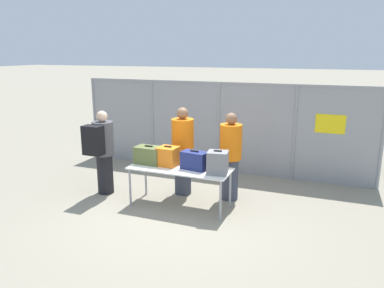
{
  "coord_description": "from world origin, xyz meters",
  "views": [
    {
      "loc": [
        2.55,
        -5.81,
        2.78
      ],
      "look_at": [
        -0.0,
        0.71,
        1.05
      ],
      "focal_mm": 35.0,
      "sensor_mm": 36.0,
      "label": 1
    }
  ],
  "objects_px": {
    "inspection_table": "(180,171)",
    "suitcase_navy": "(194,160)",
    "traveler_hooded": "(102,149)",
    "suitcase_grey": "(218,163)",
    "security_worker_near": "(183,150)",
    "suitcase_olive": "(149,155)",
    "security_worker_far": "(230,155)",
    "utility_trailer": "(311,148)",
    "suitcase_orange": "(168,156)"
  },
  "relations": [
    {
      "from": "suitcase_olive",
      "to": "suitcase_navy",
      "type": "height_order",
      "value": "suitcase_olive"
    },
    {
      "from": "suitcase_olive",
      "to": "suitcase_navy",
      "type": "relative_size",
      "value": 1.05
    },
    {
      "from": "suitcase_orange",
      "to": "utility_trailer",
      "type": "relative_size",
      "value": 0.1
    },
    {
      "from": "security_worker_near",
      "to": "inspection_table",
      "type": "bearing_deg",
      "value": 115.89
    },
    {
      "from": "suitcase_grey",
      "to": "utility_trailer",
      "type": "bearing_deg",
      "value": 71.42
    },
    {
      "from": "suitcase_grey",
      "to": "traveler_hooded",
      "type": "bearing_deg",
      "value": 177.87
    },
    {
      "from": "suitcase_olive",
      "to": "traveler_hooded",
      "type": "bearing_deg",
      "value": -178.69
    },
    {
      "from": "suitcase_navy",
      "to": "security_worker_near",
      "type": "bearing_deg",
      "value": 128.84
    },
    {
      "from": "inspection_table",
      "to": "suitcase_navy",
      "type": "xyz_separation_m",
      "value": [
        0.27,
        0.05,
        0.22
      ]
    },
    {
      "from": "suitcase_orange",
      "to": "suitcase_grey",
      "type": "xyz_separation_m",
      "value": [
        0.99,
        -0.13,
        0.02
      ]
    },
    {
      "from": "traveler_hooded",
      "to": "security_worker_near",
      "type": "xyz_separation_m",
      "value": [
        1.47,
        0.6,
        -0.02
      ]
    },
    {
      "from": "suitcase_orange",
      "to": "suitcase_olive",
      "type": "bearing_deg",
      "value": -177.52
    },
    {
      "from": "traveler_hooded",
      "to": "utility_trailer",
      "type": "relative_size",
      "value": 0.46
    },
    {
      "from": "suitcase_grey",
      "to": "security_worker_near",
      "type": "bearing_deg",
      "value": 143.72
    },
    {
      "from": "suitcase_olive",
      "to": "suitcase_orange",
      "type": "distance_m",
      "value": 0.39
    },
    {
      "from": "suitcase_grey",
      "to": "utility_trailer",
      "type": "distance_m",
      "value": 4.08
    },
    {
      "from": "suitcase_olive",
      "to": "suitcase_navy",
      "type": "xyz_separation_m",
      "value": [
        0.92,
        -0.01,
        -0.0
      ]
    },
    {
      "from": "inspection_table",
      "to": "suitcase_navy",
      "type": "distance_m",
      "value": 0.35
    },
    {
      "from": "suitcase_grey",
      "to": "security_worker_near",
      "type": "relative_size",
      "value": 0.24
    },
    {
      "from": "suitcase_orange",
      "to": "traveler_hooded",
      "type": "height_order",
      "value": "traveler_hooded"
    },
    {
      "from": "suitcase_grey",
      "to": "security_worker_near",
      "type": "xyz_separation_m",
      "value": [
        -0.94,
        0.69,
        -0.04
      ]
    },
    {
      "from": "suitcase_navy",
      "to": "security_worker_near",
      "type": "height_order",
      "value": "security_worker_near"
    },
    {
      "from": "inspection_table",
      "to": "suitcase_olive",
      "type": "xyz_separation_m",
      "value": [
        -0.65,
        0.06,
        0.22
      ]
    },
    {
      "from": "suitcase_navy",
      "to": "security_worker_far",
      "type": "xyz_separation_m",
      "value": [
        0.48,
        0.65,
        -0.03
      ]
    },
    {
      "from": "security_worker_near",
      "to": "security_worker_far",
      "type": "height_order",
      "value": "security_worker_near"
    },
    {
      "from": "suitcase_orange",
      "to": "security_worker_far",
      "type": "bearing_deg",
      "value": 31.49
    },
    {
      "from": "suitcase_orange",
      "to": "utility_trailer",
      "type": "height_order",
      "value": "suitcase_orange"
    },
    {
      "from": "traveler_hooded",
      "to": "suitcase_navy",
      "type": "bearing_deg",
      "value": -11.1
    },
    {
      "from": "suitcase_navy",
      "to": "utility_trailer",
      "type": "relative_size",
      "value": 0.13
    },
    {
      "from": "security_worker_far",
      "to": "traveler_hooded",
      "type": "bearing_deg",
      "value": 8.56
    },
    {
      "from": "inspection_table",
      "to": "suitcase_grey",
      "type": "xyz_separation_m",
      "value": [
        0.73,
        -0.05,
        0.25
      ]
    },
    {
      "from": "utility_trailer",
      "to": "suitcase_navy",
      "type": "bearing_deg",
      "value": -115.14
    },
    {
      "from": "suitcase_navy",
      "to": "inspection_table",
      "type": "bearing_deg",
      "value": -169.9
    },
    {
      "from": "traveler_hooded",
      "to": "security_worker_near",
      "type": "distance_m",
      "value": 1.59
    },
    {
      "from": "inspection_table",
      "to": "traveler_hooded",
      "type": "xyz_separation_m",
      "value": [
        -1.67,
        0.04,
        0.24
      ]
    },
    {
      "from": "suitcase_grey",
      "to": "security_worker_far",
      "type": "bearing_deg",
      "value": 88.64
    },
    {
      "from": "inspection_table",
      "to": "security_worker_far",
      "type": "height_order",
      "value": "security_worker_far"
    },
    {
      "from": "security_worker_near",
      "to": "security_worker_far",
      "type": "distance_m",
      "value": 0.96
    },
    {
      "from": "suitcase_grey",
      "to": "security_worker_near",
      "type": "distance_m",
      "value": 1.16
    },
    {
      "from": "inspection_table",
      "to": "utility_trailer",
      "type": "relative_size",
      "value": 0.51
    },
    {
      "from": "inspection_table",
      "to": "suitcase_grey",
      "type": "bearing_deg",
      "value": -4.19
    },
    {
      "from": "suitcase_grey",
      "to": "utility_trailer",
      "type": "relative_size",
      "value": 0.11
    },
    {
      "from": "inspection_table",
      "to": "traveler_hooded",
      "type": "bearing_deg",
      "value": 178.77
    },
    {
      "from": "inspection_table",
      "to": "suitcase_grey",
      "type": "relative_size",
      "value": 4.45
    },
    {
      "from": "inspection_table",
      "to": "security_worker_near",
      "type": "xyz_separation_m",
      "value": [
        -0.21,
        0.63,
        0.22
      ]
    },
    {
      "from": "suitcase_orange",
      "to": "utility_trailer",
      "type": "xyz_separation_m",
      "value": [
        2.28,
        3.71,
        -0.51
      ]
    },
    {
      "from": "suitcase_grey",
      "to": "security_worker_far",
      "type": "height_order",
      "value": "security_worker_far"
    },
    {
      "from": "suitcase_orange",
      "to": "suitcase_navy",
      "type": "xyz_separation_m",
      "value": [
        0.53,
        -0.03,
        -0.01
      ]
    },
    {
      "from": "inspection_table",
      "to": "utility_trailer",
      "type": "bearing_deg",
      "value": 61.9
    },
    {
      "from": "security_worker_near",
      "to": "suitcase_grey",
      "type": "bearing_deg",
      "value": 151.67
    }
  ]
}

